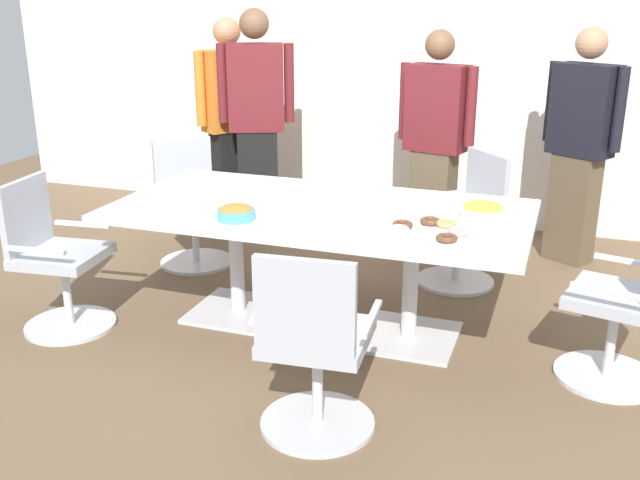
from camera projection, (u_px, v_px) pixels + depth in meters
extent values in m
cube|color=brown|center=(320.00, 325.00, 4.44)|extent=(10.00, 10.00, 0.01)
cube|color=white|center=(414.00, 58.00, 6.12)|extent=(8.00, 0.10, 2.80)
cube|color=silver|center=(320.00, 211.00, 4.20)|extent=(2.40, 1.20, 0.04)
cube|color=silver|center=(239.00, 311.00, 4.60)|extent=(0.56, 0.56, 0.02)
cylinder|color=silver|center=(237.00, 258.00, 4.49)|extent=(0.09, 0.09, 0.69)
cube|color=silver|center=(408.00, 336.00, 4.26)|extent=(0.56, 0.56, 0.02)
cylinder|color=silver|center=(410.00, 280.00, 4.14)|extent=(0.09, 0.09, 0.69)
cylinder|color=silver|center=(197.00, 262.00, 5.44)|extent=(0.76, 0.76, 0.02)
cylinder|color=silver|center=(195.00, 234.00, 5.37)|extent=(0.05, 0.05, 0.41)
cube|color=#ADB2BC|center=(193.00, 204.00, 5.30)|extent=(0.65, 0.65, 0.06)
cube|color=#ADB2BC|center=(183.00, 166.00, 5.39)|extent=(0.33, 0.35, 0.42)
cube|color=silver|center=(224.00, 185.00, 5.37)|extent=(0.29, 0.27, 0.02)
cube|color=silver|center=(159.00, 193.00, 5.15)|extent=(0.29, 0.27, 0.02)
cylinder|color=silver|center=(71.00, 325.00, 4.41)|extent=(0.60, 0.60, 0.02)
cylinder|color=silver|center=(67.00, 292.00, 4.34)|extent=(0.05, 0.05, 0.41)
cube|color=#ADB2BC|center=(62.00, 256.00, 4.26)|extent=(0.51, 0.51, 0.06)
cube|color=#ADB2BC|center=(25.00, 214.00, 4.23)|extent=(0.09, 0.44, 0.42)
cube|color=silver|center=(82.00, 224.00, 4.45)|extent=(0.37, 0.07, 0.02)
cube|color=silver|center=(35.00, 250.00, 4.00)|extent=(0.37, 0.07, 0.02)
cylinder|color=silver|center=(317.00, 423.00, 3.40)|extent=(0.58, 0.58, 0.02)
cylinder|color=silver|center=(317.00, 382.00, 3.34)|extent=(0.05, 0.05, 0.41)
cube|color=#ADB2BC|center=(317.00, 337.00, 3.26)|extent=(0.50, 0.50, 0.06)
cube|color=#ADB2BC|center=(304.00, 307.00, 2.99)|extent=(0.44, 0.08, 0.42)
cube|color=silver|center=(265.00, 307.00, 3.28)|extent=(0.06, 0.37, 0.02)
cube|color=silver|center=(371.00, 318.00, 3.16)|extent=(0.06, 0.37, 0.02)
cylinder|color=silver|center=(606.00, 376.00, 3.82)|extent=(0.65, 0.65, 0.02)
cylinder|color=silver|center=(611.00, 339.00, 3.75)|extent=(0.05, 0.05, 0.41)
cube|color=#ADB2BC|center=(617.00, 298.00, 3.67)|extent=(0.55, 0.55, 0.06)
cube|color=silver|center=(610.00, 292.00, 3.44)|extent=(0.36, 0.12, 0.02)
cube|color=silver|center=(631.00, 262.00, 3.83)|extent=(0.36, 0.12, 0.02)
cylinder|color=silver|center=(455.00, 281.00, 5.08)|extent=(0.76, 0.76, 0.02)
cylinder|color=silver|center=(457.00, 252.00, 5.01)|extent=(0.05, 0.05, 0.41)
cube|color=#ADB2BC|center=(459.00, 220.00, 4.93)|extent=(0.65, 0.65, 0.06)
cube|color=#ADB2BC|center=(487.00, 183.00, 4.93)|extent=(0.32, 0.35, 0.42)
cube|color=silver|center=(481.00, 213.00, 4.68)|extent=(0.29, 0.27, 0.02)
cube|color=silver|center=(440.00, 194.00, 5.11)|extent=(0.29, 0.27, 0.02)
cube|color=black|center=(233.00, 178.00, 6.22)|extent=(0.35, 0.38, 0.83)
cube|color=orange|center=(229.00, 91.00, 5.98)|extent=(0.43, 0.49, 0.66)
sphere|color=tan|center=(227.00, 31.00, 5.83)|extent=(0.23, 0.23, 0.23)
cylinder|color=orange|center=(256.00, 84.00, 6.12)|extent=(0.11, 0.11, 0.59)
cylinder|color=orange|center=(200.00, 89.00, 5.82)|extent=(0.11, 0.11, 0.59)
cube|color=black|center=(259.00, 182.00, 6.02)|extent=(0.37, 0.31, 0.87)
cube|color=maroon|center=(256.00, 88.00, 5.77)|extent=(0.49, 0.37, 0.69)
sphere|color=brown|center=(254.00, 24.00, 5.61)|extent=(0.23, 0.23, 0.23)
cylinder|color=maroon|center=(289.00, 83.00, 5.77)|extent=(0.10, 0.10, 0.62)
cylinder|color=maroon|center=(222.00, 83.00, 5.75)|extent=(0.10, 0.10, 0.62)
cube|color=brown|center=(432.00, 202.00, 5.58)|extent=(0.36, 0.27, 0.80)
cube|color=maroon|center=(437.00, 108.00, 5.35)|extent=(0.48, 0.32, 0.63)
sphere|color=brown|center=(440.00, 45.00, 5.20)|extent=(0.22, 0.22, 0.22)
cylinder|color=maroon|center=(471.00, 107.00, 5.20)|extent=(0.10, 0.10, 0.57)
cylinder|color=maroon|center=(405.00, 101.00, 5.48)|extent=(0.10, 0.10, 0.57)
cube|color=brown|center=(572.00, 208.00, 5.38)|extent=(0.38, 0.33, 0.81)
cube|color=black|center=(584.00, 110.00, 5.15)|extent=(0.49, 0.41, 0.64)
sphere|color=tan|center=(592.00, 43.00, 5.00)|extent=(0.22, 0.22, 0.22)
cylinder|color=black|center=(619.00, 110.00, 4.94)|extent=(0.11, 0.11, 0.58)
cylinder|color=black|center=(552.00, 101.00, 5.33)|extent=(0.11, 0.11, 0.58)
cylinder|color=#4C9EC6|center=(236.00, 214.00, 3.96)|extent=(0.21, 0.21, 0.06)
ellipsoid|color=#AD702D|center=(236.00, 209.00, 3.95)|extent=(0.19, 0.19, 0.05)
cylinder|color=white|center=(483.00, 214.00, 3.93)|extent=(0.25, 0.25, 0.07)
ellipsoid|color=yellow|center=(483.00, 208.00, 3.92)|extent=(0.22, 0.22, 0.07)
cylinder|color=white|center=(428.00, 234.00, 3.71)|extent=(0.40, 0.40, 0.01)
torus|color=pink|center=(458.00, 232.00, 3.68)|extent=(0.11, 0.11, 0.03)
torus|color=tan|center=(447.00, 224.00, 3.80)|extent=(0.11, 0.11, 0.03)
torus|color=brown|center=(430.00, 221.00, 3.85)|extent=(0.11, 0.11, 0.03)
torus|color=brown|center=(402.00, 225.00, 3.79)|extent=(0.11, 0.11, 0.03)
torus|color=white|center=(399.00, 230.00, 3.71)|extent=(0.11, 0.11, 0.03)
torus|color=white|center=(419.00, 238.00, 3.58)|extent=(0.11, 0.11, 0.03)
torus|color=brown|center=(447.00, 238.00, 3.58)|extent=(0.11, 0.11, 0.03)
cylinder|color=white|center=(316.00, 204.00, 4.25)|extent=(0.23, 0.23, 0.01)
cylinder|color=silver|center=(316.00, 203.00, 4.25)|extent=(0.23, 0.23, 0.01)
cylinder|color=white|center=(316.00, 202.00, 4.25)|extent=(0.23, 0.23, 0.01)
cylinder|color=silver|center=(316.00, 201.00, 4.25)|extent=(0.23, 0.23, 0.01)
cylinder|color=white|center=(316.00, 200.00, 4.25)|extent=(0.23, 0.23, 0.01)
cylinder|color=silver|center=(316.00, 199.00, 4.25)|extent=(0.23, 0.23, 0.01)
cube|color=white|center=(309.00, 217.00, 3.86)|extent=(0.15, 0.15, 0.09)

